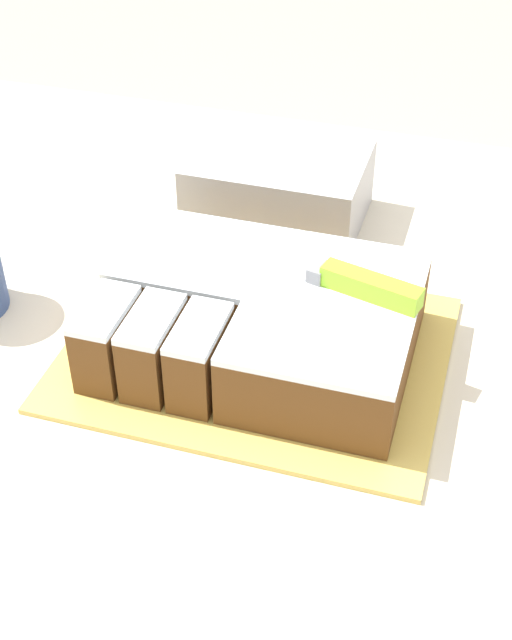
% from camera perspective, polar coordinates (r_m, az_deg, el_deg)
% --- Properties ---
extents(countertop, '(1.40, 1.10, 0.89)m').
position_cam_1_polar(countertop, '(1.28, -2.33, -17.31)').
color(countertop, beige).
rests_on(countertop, ground_plane).
extents(cake_board, '(0.39, 0.30, 0.01)m').
position_cam_1_polar(cake_board, '(0.93, 0.00, -2.09)').
color(cake_board, gold).
rests_on(cake_board, countertop).
extents(cake, '(0.32, 0.23, 0.08)m').
position_cam_1_polar(cake, '(0.91, 0.24, 0.05)').
color(cake, brown).
rests_on(cake, cake_board).
extents(knife, '(0.27, 0.09, 0.02)m').
position_cam_1_polar(knife, '(0.88, 5.63, 2.61)').
color(knife, silver).
rests_on(knife, cake).
extents(storage_box, '(0.21, 0.16, 0.09)m').
position_cam_1_polar(storage_box, '(1.13, 1.57, 8.49)').
color(storage_box, '#B2B2B7').
rests_on(storage_box, countertop).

